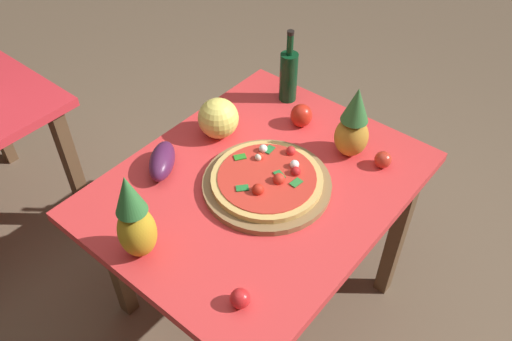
# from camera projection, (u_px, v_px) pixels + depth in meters

# --- Properties ---
(ground_plane) EXTENTS (10.00, 10.00, 0.00)m
(ground_plane) POSITION_uv_depth(u_px,v_px,m) (258.00, 297.00, 2.43)
(ground_plane) COLOR brown
(display_table) EXTENTS (1.18, 0.94, 0.76)m
(display_table) POSITION_uv_depth(u_px,v_px,m) (258.00, 199.00, 1.96)
(display_table) COLOR brown
(display_table) RESTS_ON ground_plane
(pizza_board) EXTENTS (0.47, 0.47, 0.02)m
(pizza_board) POSITION_uv_depth(u_px,v_px,m) (267.00, 184.00, 1.87)
(pizza_board) COLOR olive
(pizza_board) RESTS_ON display_table
(pizza) EXTENTS (0.40, 0.40, 0.06)m
(pizza) POSITION_uv_depth(u_px,v_px,m) (268.00, 178.00, 1.86)
(pizza) COLOR #DBB15F
(pizza) RESTS_ON pizza_board
(wine_bottle) EXTENTS (0.08, 0.08, 0.33)m
(wine_bottle) POSITION_uv_depth(u_px,v_px,m) (289.00, 75.00, 2.19)
(wine_bottle) COLOR #0C361B
(wine_bottle) RESTS_ON display_table
(pineapple_left) EXTENTS (0.13, 0.13, 0.30)m
(pineapple_left) POSITION_uv_depth(u_px,v_px,m) (353.00, 126.00, 1.92)
(pineapple_left) COLOR #BA802A
(pineapple_left) RESTS_ON display_table
(pineapple_right) EXTENTS (0.12, 0.12, 0.34)m
(pineapple_right) POSITION_uv_depth(u_px,v_px,m) (135.00, 221.00, 1.57)
(pineapple_right) COLOR gold
(pineapple_right) RESTS_ON display_table
(melon) EXTENTS (0.16, 0.16, 0.16)m
(melon) POSITION_uv_depth(u_px,v_px,m) (218.00, 118.00, 2.04)
(melon) COLOR #F2E165
(melon) RESTS_ON display_table
(bell_pepper) EXTENTS (0.09, 0.09, 0.10)m
(bell_pepper) POSITION_uv_depth(u_px,v_px,m) (301.00, 116.00, 2.11)
(bell_pepper) COLOR red
(bell_pepper) RESTS_ON display_table
(eggplant) EXTENTS (0.21, 0.19, 0.09)m
(eggplant) POSITION_uv_depth(u_px,v_px,m) (162.00, 161.00, 1.91)
(eggplant) COLOR #4D1D45
(eggplant) RESTS_ON display_table
(tomato_at_corner) EXTENTS (0.06, 0.06, 0.06)m
(tomato_at_corner) POSITION_uv_depth(u_px,v_px,m) (383.00, 160.00, 1.94)
(tomato_at_corner) COLOR red
(tomato_at_corner) RESTS_ON display_table
(tomato_beside_pepper) EXTENTS (0.06, 0.06, 0.06)m
(tomato_beside_pepper) POSITION_uv_depth(u_px,v_px,m) (240.00, 298.00, 1.51)
(tomato_beside_pepper) COLOR red
(tomato_beside_pepper) RESTS_ON display_table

